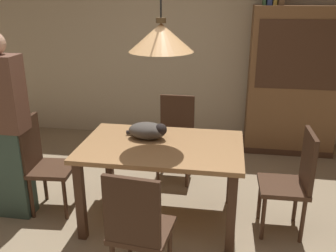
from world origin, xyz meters
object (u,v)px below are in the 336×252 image
at_px(chair_near_front, 138,227).
at_px(pendant_lamp, 161,37).
at_px(chair_left_side, 43,161).
at_px(chair_right_side, 293,179).
at_px(chair_far_back, 176,134).
at_px(person_standing, 7,129).
at_px(dining_table, 162,155).
at_px(cat_sleeping, 148,131).
at_px(hutch_bookcase, 292,85).

height_order(chair_near_front, pendant_lamp, pendant_lamp).
bearing_deg(chair_left_side, chair_right_side, 0.20).
xyz_separation_m(chair_far_back, person_standing, (-1.37, -1.00, 0.35)).
xyz_separation_m(chair_far_back, pendant_lamp, (-0.00, -0.88, 1.15)).
height_order(dining_table, chair_far_back, chair_far_back).
height_order(dining_table, chair_left_side, chair_left_side).
xyz_separation_m(chair_left_side, chair_near_front, (1.12, -0.87, 0.00)).
distance_m(dining_table, person_standing, 1.39).
bearing_deg(chair_left_side, chair_far_back, 38.08).
distance_m(dining_table, chair_right_side, 1.14).
height_order(chair_right_side, person_standing, person_standing).
bearing_deg(chair_far_back, chair_right_side, -37.87).
xyz_separation_m(chair_far_back, chair_near_front, (-0.01, -1.76, 0.00)).
height_order(chair_left_side, pendant_lamp, pendant_lamp).
bearing_deg(chair_left_side, cat_sleeping, 7.02).
height_order(dining_table, person_standing, person_standing).
bearing_deg(pendant_lamp, person_standing, -174.83).
bearing_deg(person_standing, hutch_bookcase, 36.28).
distance_m(chair_right_side, chair_far_back, 1.43).
relative_size(dining_table, hutch_bookcase, 0.76).
bearing_deg(chair_far_back, chair_left_side, -141.92).
height_order(chair_right_side, chair_near_front, same).
bearing_deg(pendant_lamp, chair_left_side, -179.68).
relative_size(chair_left_side, hutch_bookcase, 0.50).
xyz_separation_m(chair_left_side, hutch_bookcase, (2.48, 1.88, 0.38)).
height_order(cat_sleeping, person_standing, person_standing).
xyz_separation_m(chair_near_front, pendant_lamp, (0.01, 0.88, 1.15)).
xyz_separation_m(cat_sleeping, hutch_bookcase, (1.49, 1.76, 0.06)).
bearing_deg(chair_far_back, dining_table, -90.06).
bearing_deg(chair_near_front, cat_sleeping, 97.66).
height_order(chair_right_side, cat_sleeping, chair_right_side).
xyz_separation_m(hutch_bookcase, person_standing, (-2.72, -2.00, -0.03)).
bearing_deg(dining_table, person_standing, -174.83).
relative_size(pendant_lamp, hutch_bookcase, 0.70).
distance_m(chair_right_side, pendant_lamp, 1.61).
bearing_deg(chair_far_back, person_standing, -143.80).
height_order(hutch_bookcase, person_standing, hutch_bookcase).
bearing_deg(chair_left_side, hutch_bookcase, 37.15).
height_order(dining_table, cat_sleeping, cat_sleeping).
height_order(chair_right_side, hutch_bookcase, hutch_bookcase).
relative_size(chair_far_back, person_standing, 0.55).
distance_m(cat_sleeping, hutch_bookcase, 2.31).
height_order(chair_far_back, chair_near_front, same).
height_order(chair_left_side, person_standing, person_standing).
xyz_separation_m(dining_table, chair_right_side, (1.13, 0.00, -0.14)).
height_order(chair_left_side, hutch_bookcase, hutch_bookcase).
height_order(cat_sleeping, pendant_lamp, pendant_lamp).
relative_size(pendant_lamp, person_standing, 0.77).
distance_m(chair_near_front, pendant_lamp, 1.45).
distance_m(pendant_lamp, hutch_bookcase, 2.43).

